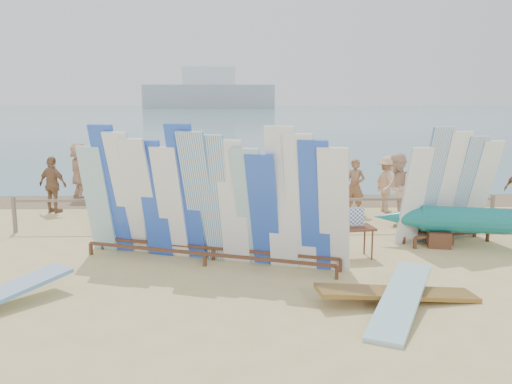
{
  "coord_description": "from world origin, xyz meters",
  "views": [
    {
      "loc": [
        -0.3,
        -10.29,
        3.29
      ],
      "look_at": [
        -0.01,
        2.33,
        1.11
      ],
      "focal_mm": 38.0,
      "sensor_mm": 36.0,
      "label": 1
    }
  ],
  "objects_px": {
    "vendor_table": "(353,241)",
    "beachgoer_extra_1": "(53,185)",
    "beach_chair_right": "(330,213)",
    "beachgoer_11": "(79,171)",
    "flat_board_c": "(397,302)",
    "side_surfboard_rack": "(449,191)",
    "beachgoer_6": "(306,186)",
    "main_surfboard_rack": "(208,202)",
    "beachgoer_1": "(117,183)",
    "beachgoer_8": "(397,189)",
    "beachgoer_4": "(200,188)",
    "flat_board_b": "(400,311)",
    "beachgoer_9": "(388,184)",
    "beach_chair_left": "(266,214)",
    "stroller": "(291,206)",
    "beachgoer_7": "(355,186)",
    "beachgoer_extra_0": "(470,185)"
  },
  "relations": [
    {
      "from": "vendor_table",
      "to": "beachgoer_extra_1",
      "type": "bearing_deg",
      "value": 139.47
    },
    {
      "from": "vendor_table",
      "to": "beachgoer_extra_1",
      "type": "distance_m",
      "value": 9.18
    },
    {
      "from": "side_surfboard_rack",
      "to": "flat_board_b",
      "type": "relative_size",
      "value": 1.0
    },
    {
      "from": "beach_chair_right",
      "to": "beachgoer_11",
      "type": "height_order",
      "value": "beachgoer_11"
    },
    {
      "from": "main_surfboard_rack",
      "to": "stroller",
      "type": "relative_size",
      "value": 5.36
    },
    {
      "from": "main_surfboard_rack",
      "to": "beachgoer_8",
      "type": "distance_m",
      "value": 5.76
    },
    {
      "from": "stroller",
      "to": "beachgoer_8",
      "type": "height_order",
      "value": "beachgoer_8"
    },
    {
      "from": "beachgoer_6",
      "to": "beachgoer_9",
      "type": "distance_m",
      "value": 2.55
    },
    {
      "from": "beach_chair_right",
      "to": "beachgoer_4",
      "type": "distance_m",
      "value": 3.66
    },
    {
      "from": "beachgoer_extra_1",
      "to": "beachgoer_7",
      "type": "xyz_separation_m",
      "value": [
        8.75,
        -0.37,
        -0.02
      ]
    },
    {
      "from": "beachgoer_8",
      "to": "side_surfboard_rack",
      "type": "bearing_deg",
      "value": 32.92
    },
    {
      "from": "beach_chair_right",
      "to": "beachgoer_extra_1",
      "type": "bearing_deg",
      "value": 130.0
    },
    {
      "from": "main_surfboard_rack",
      "to": "beachgoer_1",
      "type": "xyz_separation_m",
      "value": [
        -2.88,
        4.59,
        -0.32
      ]
    },
    {
      "from": "flat_board_c",
      "to": "beachgoer_extra_0",
      "type": "height_order",
      "value": "beachgoer_extra_0"
    },
    {
      "from": "main_surfboard_rack",
      "to": "beach_chair_left",
      "type": "distance_m",
      "value": 3.83
    },
    {
      "from": "beach_chair_right",
      "to": "side_surfboard_rack",
      "type": "bearing_deg",
      "value": -80.13
    },
    {
      "from": "flat_board_b",
      "to": "beachgoer_extra_1",
      "type": "xyz_separation_m",
      "value": [
        -8.0,
        7.67,
        0.82
      ]
    },
    {
      "from": "main_surfboard_rack",
      "to": "beachgoer_4",
      "type": "bearing_deg",
      "value": 115.53
    },
    {
      "from": "beachgoer_7",
      "to": "vendor_table",
      "type": "bearing_deg",
      "value": -69.44
    },
    {
      "from": "flat_board_b",
      "to": "beachgoer_9",
      "type": "relative_size",
      "value": 1.64
    },
    {
      "from": "vendor_table",
      "to": "beachgoer_8",
      "type": "xyz_separation_m",
      "value": [
        1.73,
        2.98,
        0.59
      ]
    },
    {
      "from": "beachgoer_extra_0",
      "to": "beachgoer_7",
      "type": "relative_size",
      "value": 1.14
    },
    {
      "from": "beach_chair_left",
      "to": "vendor_table",
      "type": "bearing_deg",
      "value": -37.21
    },
    {
      "from": "beach_chair_left",
      "to": "beach_chair_right",
      "type": "bearing_deg",
      "value": 26.67
    },
    {
      "from": "flat_board_c",
      "to": "beach_chair_right",
      "type": "xyz_separation_m",
      "value": [
        -0.2,
        5.74,
        0.27
      ]
    },
    {
      "from": "beachgoer_extra_1",
      "to": "beachgoer_8",
      "type": "bearing_deg",
      "value": -165.56
    },
    {
      "from": "beachgoer_1",
      "to": "main_surfboard_rack",
      "type": "bearing_deg",
      "value": 123.53
    },
    {
      "from": "vendor_table",
      "to": "side_surfboard_rack",
      "type": "bearing_deg",
      "value": 16.5
    },
    {
      "from": "main_surfboard_rack",
      "to": "flat_board_c",
      "type": "xyz_separation_m",
      "value": [
        3.22,
        -2.22,
        -1.26
      ]
    },
    {
      "from": "flat_board_b",
      "to": "beach_chair_left",
      "type": "relative_size",
      "value": 3.07
    },
    {
      "from": "beach_chair_right",
      "to": "beach_chair_left",
      "type": "bearing_deg",
      "value": 143.19
    },
    {
      "from": "side_surfboard_rack",
      "to": "beach_chair_right",
      "type": "height_order",
      "value": "side_surfboard_rack"
    },
    {
      "from": "side_surfboard_rack",
      "to": "beachgoer_extra_1",
      "type": "bearing_deg",
      "value": 143.78
    },
    {
      "from": "beachgoer_6",
      "to": "beachgoer_8",
      "type": "distance_m",
      "value": 2.52
    },
    {
      "from": "beachgoer_6",
      "to": "beachgoer_1",
      "type": "xyz_separation_m",
      "value": [
        -5.33,
        0.23,
        0.06
      ]
    },
    {
      "from": "beach_chair_right",
      "to": "stroller",
      "type": "relative_size",
      "value": 0.9
    },
    {
      "from": "flat_board_c",
      "to": "beach_chair_right",
      "type": "distance_m",
      "value": 5.75
    },
    {
      "from": "beachgoer_11",
      "to": "beachgoer_8",
      "type": "distance_m",
      "value": 10.19
    },
    {
      "from": "side_surfboard_rack",
      "to": "beachgoer_6",
      "type": "relative_size",
      "value": 1.53
    },
    {
      "from": "stroller",
      "to": "beachgoer_8",
      "type": "relative_size",
      "value": 0.55
    },
    {
      "from": "flat_board_b",
      "to": "beachgoer_7",
      "type": "relative_size",
      "value": 1.68
    },
    {
      "from": "beach_chair_left",
      "to": "main_surfboard_rack",
      "type": "bearing_deg",
      "value": -86.0
    },
    {
      "from": "beachgoer_4",
      "to": "beachgoer_1",
      "type": "xyz_separation_m",
      "value": [
        -2.38,
        0.23,
        0.1
      ]
    },
    {
      "from": "beach_chair_right",
      "to": "beachgoer_4",
      "type": "bearing_deg",
      "value": 127.67
    },
    {
      "from": "beachgoer_11",
      "to": "beachgoer_6",
      "type": "distance_m",
      "value": 7.68
    },
    {
      "from": "beach_chair_left",
      "to": "beach_chair_right",
      "type": "relative_size",
      "value": 0.95
    },
    {
      "from": "flat_board_c",
      "to": "main_surfboard_rack",
      "type": "bearing_deg",
      "value": 48.25
    },
    {
      "from": "beach_chair_left",
      "to": "beachgoer_4",
      "type": "xyz_separation_m",
      "value": [
        -1.79,
        0.9,
        0.58
      ]
    },
    {
      "from": "beachgoer_9",
      "to": "flat_board_c",
      "type": "bearing_deg",
      "value": 149.4
    },
    {
      "from": "stroller",
      "to": "beachgoer_1",
      "type": "relative_size",
      "value": 0.55
    }
  ]
}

